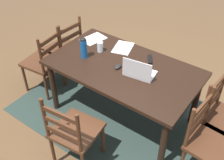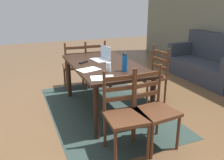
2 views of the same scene
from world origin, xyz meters
The scene contains 15 objects.
ground_plane centered at (0.00, 0.00, 0.00)m, with size 14.00×14.00×0.00m, color brown.
area_rug centered at (0.00, 0.00, 0.00)m, with size 2.62×1.71×0.01m, color #283833.
dining_table centered at (0.00, 0.00, 0.67)m, with size 1.69×0.96×0.76m.
chair_left_far centered at (-1.13, 0.19, 0.46)m, with size 0.47×0.47×0.95m.
chair_far_head centered at (0.00, 0.85, 0.46)m, with size 0.49×0.49×0.95m.
chair_left_near centered at (-1.13, -0.20, 0.46)m, with size 0.47×0.47×0.95m.
chair_right_far centered at (1.13, 0.19, 0.46)m, with size 0.48×0.48×0.95m.
chair_right_near centered at (1.13, -0.19, 0.46)m, with size 0.47×0.47×0.95m.
laptop centered at (-0.23, 0.05, 0.82)m, with size 0.35×0.27×0.23m.
water_bottle centered at (0.47, 0.11, 0.90)m, with size 0.08×0.08×0.26m.
drinking_glass centered at (0.40, -0.10, 0.82)m, with size 0.07×0.07×0.12m, color silver.
computer_mouse centered at (0.03, 0.05, 0.78)m, with size 0.06×0.10×0.03m, color black.
tv_remote centered at (-0.18, -0.29, 0.77)m, with size 0.04×0.17×0.02m, color black.
paper_stack_left centered at (0.65, -0.27, 0.76)m, with size 0.21×0.30×0.00m, color white.
paper_stack_right centered at (0.22, -0.32, 0.76)m, with size 0.21×0.30×0.00m, color white.
Camera 1 is at (-1.37, 2.09, 2.58)m, focal length 44.31 mm.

